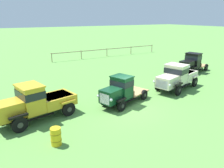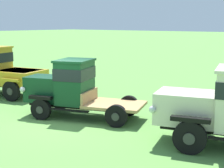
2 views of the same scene
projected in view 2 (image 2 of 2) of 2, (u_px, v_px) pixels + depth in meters
The scene contains 2 objects.
ground_plane at pixel (57, 122), 12.09m from camera, with size 240.00×240.00×0.00m, color #5B9342.
vintage_truck_midrow_center at pixel (71, 88), 12.60m from camera, with size 4.70×2.90×2.13m.
Camera 2 is at (8.76, -7.94, 3.44)m, focal length 55.00 mm.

